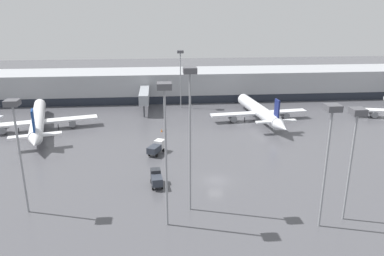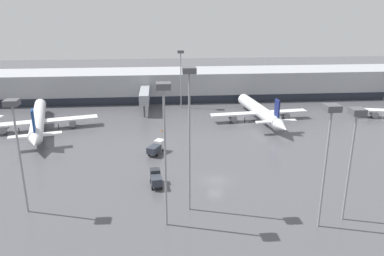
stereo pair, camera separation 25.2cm
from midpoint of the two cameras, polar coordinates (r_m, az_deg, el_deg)
ground_plane at (r=65.25m, az=3.56°, el=-7.99°), size 320.00×320.00×0.00m
terminal_building at (r=122.58m, az=-0.78°, el=6.70°), size 160.00×30.42×9.00m
parked_jet_0 at (r=97.24m, az=-22.51°, el=1.14°), size 27.70×37.57×8.51m
parked_jet_2 at (r=99.52m, az=10.14°, el=2.57°), size 26.04×33.15×8.17m
service_truck_0 at (r=63.05m, az=-5.57°, el=-7.58°), size 2.14×4.13×2.55m
service_truck_1 at (r=76.35m, az=-5.51°, el=-2.91°), size 3.86×5.24×2.46m
traffic_cone_0 at (r=89.87m, az=-4.72°, el=-0.34°), size 0.38×0.38×0.70m
apron_light_mast_0 at (r=50.42m, az=-0.45°, el=3.91°), size 1.80×1.80×21.03m
apron_light_mast_1 at (r=50.01m, az=20.16°, el=-0.52°), size 1.80×1.80×17.13m
apron_light_mast_2 at (r=108.51m, az=-1.85°, el=9.98°), size 1.80×1.80×16.79m
apron_light_mast_3 at (r=46.82m, az=-4.29°, el=1.69°), size 1.80×1.80×19.79m
apron_light_mast_4 at (r=53.25m, az=23.47°, el=-0.58°), size 1.80×1.80×16.18m
apron_light_mast_5 at (r=55.95m, az=-25.44°, el=0.50°), size 1.80×1.80×16.82m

